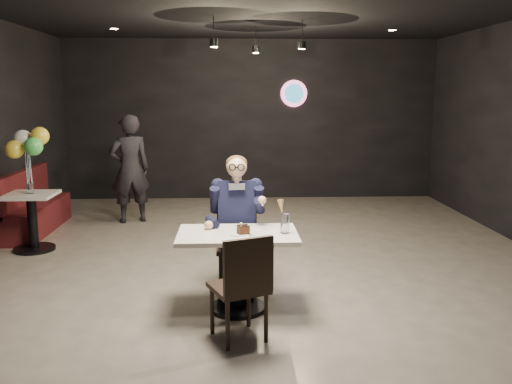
{
  "coord_description": "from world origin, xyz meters",
  "views": [
    {
      "loc": [
        -0.37,
        -5.85,
        2.02
      ],
      "look_at": [
        -0.13,
        -0.43,
        1.02
      ],
      "focal_mm": 38.0,
      "sensor_mm": 36.0,
      "label": 1
    }
  ],
  "objects_px": {
    "booth_bench": "(36,201)",
    "sundae_glass": "(285,223)",
    "main_table": "(238,272)",
    "side_table": "(33,222)",
    "chair_far": "(237,246)",
    "chair_near": "(238,285)",
    "seated_man": "(237,222)",
    "balloon_vase": "(30,188)",
    "passerby": "(130,169)"
  },
  "relations": [
    {
      "from": "booth_bench",
      "to": "sundae_glass",
      "type": "bearing_deg",
      "value": -42.8
    },
    {
      "from": "main_table",
      "to": "side_table",
      "type": "xyz_separation_m",
      "value": [
        -2.62,
        2.08,
        0.0
      ]
    },
    {
      "from": "chair_far",
      "to": "chair_near",
      "type": "bearing_deg",
      "value": -90.0
    },
    {
      "from": "seated_man",
      "to": "sundae_glass",
      "type": "bearing_deg",
      "value": -53.21
    },
    {
      "from": "seated_man",
      "to": "booth_bench",
      "type": "distance_m",
      "value": 3.88
    },
    {
      "from": "side_table",
      "to": "chair_far",
      "type": "bearing_deg",
      "value": -30.25
    },
    {
      "from": "chair_near",
      "to": "booth_bench",
      "type": "bearing_deg",
      "value": 105.43
    },
    {
      "from": "balloon_vase",
      "to": "main_table",
      "type": "bearing_deg",
      "value": -38.41
    },
    {
      "from": "seated_man",
      "to": "sundae_glass",
      "type": "distance_m",
      "value": 0.73
    },
    {
      "from": "sundae_glass",
      "to": "passerby",
      "type": "xyz_separation_m",
      "value": [
        -2.07,
        3.64,
        0.01
      ]
    },
    {
      "from": "chair_near",
      "to": "sundae_glass",
      "type": "height_order",
      "value": "sundae_glass"
    },
    {
      "from": "chair_far",
      "to": "passerby",
      "type": "height_order",
      "value": "passerby"
    },
    {
      "from": "balloon_vase",
      "to": "passerby",
      "type": "xyz_separation_m",
      "value": [
        0.98,
        1.53,
        0.02
      ]
    },
    {
      "from": "main_table",
      "to": "chair_far",
      "type": "distance_m",
      "value": 0.56
    },
    {
      "from": "chair_near",
      "to": "passerby",
      "type": "bearing_deg",
      "value": 88.22
    },
    {
      "from": "sundae_glass",
      "to": "booth_bench",
      "type": "height_order",
      "value": "sundae_glass"
    },
    {
      "from": "chair_far",
      "to": "booth_bench",
      "type": "distance_m",
      "value": 3.87
    },
    {
      "from": "main_table",
      "to": "balloon_vase",
      "type": "xyz_separation_m",
      "value": [
        -2.62,
        2.08,
        0.45
      ]
    },
    {
      "from": "main_table",
      "to": "chair_far",
      "type": "relative_size",
      "value": 1.2
    },
    {
      "from": "seated_man",
      "to": "balloon_vase",
      "type": "distance_m",
      "value": 3.04
    },
    {
      "from": "main_table",
      "to": "balloon_vase",
      "type": "distance_m",
      "value": 3.38
    },
    {
      "from": "side_table",
      "to": "booth_bench",
      "type": "bearing_deg",
      "value": 106.7
    },
    {
      "from": "seated_man",
      "to": "side_table",
      "type": "relative_size",
      "value": 1.92
    },
    {
      "from": "chair_far",
      "to": "balloon_vase",
      "type": "bearing_deg",
      "value": 149.75
    },
    {
      "from": "main_table",
      "to": "chair_near",
      "type": "bearing_deg",
      "value": -90.0
    },
    {
      "from": "booth_bench",
      "to": "passerby",
      "type": "height_order",
      "value": "passerby"
    },
    {
      "from": "chair_far",
      "to": "balloon_vase",
      "type": "relative_size",
      "value": 6.51
    },
    {
      "from": "main_table",
      "to": "balloon_vase",
      "type": "bearing_deg",
      "value": 141.59
    },
    {
      "from": "passerby",
      "to": "main_table",
      "type": "bearing_deg",
      "value": 94.58
    },
    {
      "from": "sundae_glass",
      "to": "balloon_vase",
      "type": "xyz_separation_m",
      "value": [
        -3.06,
        2.11,
        -0.02
      ]
    },
    {
      "from": "main_table",
      "to": "passerby",
      "type": "height_order",
      "value": "passerby"
    },
    {
      "from": "main_table",
      "to": "side_table",
      "type": "relative_size",
      "value": 1.46
    },
    {
      "from": "sundae_glass",
      "to": "side_table",
      "type": "bearing_deg",
      "value": 145.4
    },
    {
      "from": "balloon_vase",
      "to": "side_table",
      "type": "bearing_deg",
      "value": 0.0
    },
    {
      "from": "main_table",
      "to": "passerby",
      "type": "distance_m",
      "value": 4.0
    },
    {
      "from": "seated_man",
      "to": "passerby",
      "type": "relative_size",
      "value": 0.85
    },
    {
      "from": "main_table",
      "to": "seated_man",
      "type": "relative_size",
      "value": 0.76
    },
    {
      "from": "chair_far",
      "to": "sundae_glass",
      "type": "distance_m",
      "value": 0.82
    },
    {
      "from": "balloon_vase",
      "to": "booth_bench",
      "type": "bearing_deg",
      "value": 106.7
    },
    {
      "from": "chair_near",
      "to": "passerby",
      "type": "xyz_separation_m",
      "value": [
        -1.64,
        4.21,
        0.38
      ]
    },
    {
      "from": "chair_near",
      "to": "seated_man",
      "type": "bearing_deg",
      "value": 66.93
    },
    {
      "from": "chair_near",
      "to": "balloon_vase",
      "type": "bearing_deg",
      "value": 111.37
    },
    {
      "from": "chair_far",
      "to": "balloon_vase",
      "type": "distance_m",
      "value": 3.06
    },
    {
      "from": "booth_bench",
      "to": "passerby",
      "type": "bearing_deg",
      "value": 22.57
    },
    {
      "from": "main_table",
      "to": "booth_bench",
      "type": "height_order",
      "value": "booth_bench"
    },
    {
      "from": "chair_far",
      "to": "passerby",
      "type": "relative_size",
      "value": 0.54
    },
    {
      "from": "main_table",
      "to": "side_table",
      "type": "bearing_deg",
      "value": 141.59
    },
    {
      "from": "chair_far",
      "to": "seated_man",
      "type": "distance_m",
      "value": 0.26
    },
    {
      "from": "sundae_glass",
      "to": "balloon_vase",
      "type": "bearing_deg",
      "value": 145.4
    },
    {
      "from": "main_table",
      "to": "sundae_glass",
      "type": "bearing_deg",
      "value": -3.7
    }
  ]
}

